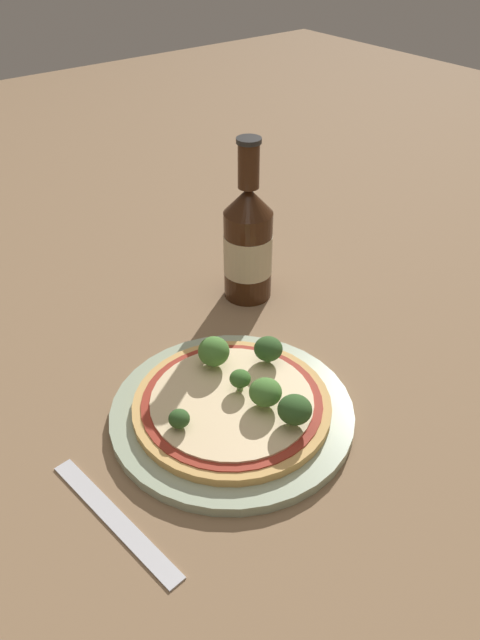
{
  "coord_description": "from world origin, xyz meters",
  "views": [
    {
      "loc": [
        -0.29,
        -0.4,
        0.49
      ],
      "look_at": [
        0.08,
        0.07,
        0.06
      ],
      "focal_mm": 35.0,
      "sensor_mm": 36.0,
      "label": 1
    }
  ],
  "objects": [
    {
      "name": "broccoli_floret_0",
      "position": [
        0.08,
        0.03,
        0.04
      ],
      "size": [
        0.03,
        0.03,
        0.03
      ],
      "color": "#7A9E5B",
      "rests_on": "pizza"
    },
    {
      "name": "plate",
      "position": [
        0.01,
        -0.0,
        0.01
      ],
      "size": [
        0.27,
        0.27,
        0.01
      ],
      "color": "#A3B293",
      "rests_on": "ground_plane"
    },
    {
      "name": "fork",
      "position": [
        -0.16,
        -0.04,
        0.0
      ],
      "size": [
        0.04,
        0.18,
        0.0
      ],
      "rotation": [
        0.0,
        0.0,
        1.68
      ],
      "color": "silver",
      "rests_on": "ground_plane"
    },
    {
      "name": "broccoli_floret_3",
      "position": [
        0.03,
        0.06,
        0.05
      ],
      "size": [
        0.04,
        0.04,
        0.04
      ],
      "color": "#7A9E5B",
      "rests_on": "pizza"
    },
    {
      "name": "broccoli_floret_1",
      "position": [
        -0.06,
        0.0,
        0.04
      ],
      "size": [
        0.02,
        0.02,
        0.02
      ],
      "color": "#7A9E5B",
      "rests_on": "pizza"
    },
    {
      "name": "broccoli_floret_2",
      "position": [
        0.04,
        -0.07,
        0.05
      ],
      "size": [
        0.04,
        0.04,
        0.03
      ],
      "color": "#7A9E5B",
      "rests_on": "pizza"
    },
    {
      "name": "pizza",
      "position": [
        0.01,
        -0.0,
        0.02
      ],
      "size": [
        0.22,
        0.22,
        0.01
      ],
      "color": "tan",
      "rests_on": "plate"
    },
    {
      "name": "broccoli_floret_5",
      "position": [
        0.03,
        -0.03,
        0.04
      ],
      "size": [
        0.03,
        0.03,
        0.03
      ],
      "color": "#7A9E5B",
      "rests_on": "pizza"
    },
    {
      "name": "ground_plane",
      "position": [
        0.0,
        0.0,
        0.0
      ],
      "size": [
        3.0,
        3.0,
        0.0
      ],
      "primitive_type": "plane",
      "color": "#846647"
    },
    {
      "name": "beer_bottle",
      "position": [
        0.18,
        0.18,
        0.08
      ],
      "size": [
        0.07,
        0.07,
        0.23
      ],
      "color": "#381E0F",
      "rests_on": "ground_plane"
    },
    {
      "name": "broccoli_floret_4",
      "position": [
        0.03,
        0.01,
        0.04
      ],
      "size": [
        0.02,
        0.02,
        0.02
      ],
      "color": "#7A9E5B",
      "rests_on": "pizza"
    }
  ]
}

